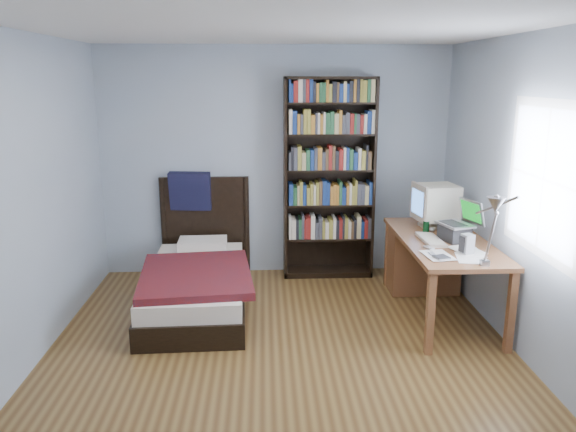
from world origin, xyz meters
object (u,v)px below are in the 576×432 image
at_px(desk_lamp, 495,212).
at_px(speaker, 467,244).
at_px(desk, 427,256).
at_px(keyboard, 431,240).
at_px(crt_monitor, 435,203).
at_px(laptop, 457,229).
at_px(bed, 197,278).
at_px(bookshelf, 329,179).
at_px(soda_can, 426,226).

relative_size(desk_lamp, speaker, 3.86).
bearing_deg(desk, keyboard, -104.66).
relative_size(crt_monitor, laptop, 1.13).
bearing_deg(bed, keyboard, -10.74).
xyz_separation_m(bookshelf, bed, (-1.36, -0.79, -0.83)).
relative_size(desk, keyboard, 3.89).
relative_size(laptop, bed, 0.19).
height_order(laptop, bookshelf, bookshelf).
bearing_deg(desk_lamp, soda_can, 92.33).
distance_m(laptop, keyboard, 0.25).
distance_m(desk_lamp, bed, 2.87).
distance_m(crt_monitor, speaker, 0.88).
bearing_deg(bookshelf, bed, -149.79).
relative_size(desk_lamp, keyboard, 1.55).
relative_size(keyboard, soda_can, 3.96).
xyz_separation_m(speaker, bookshelf, (-0.98, 1.57, 0.28)).
height_order(desk, desk_lamp, desk_lamp).
distance_m(keyboard, bookshelf, 1.48).
height_order(crt_monitor, keyboard, crt_monitor).
height_order(soda_can, bed, bed).
bearing_deg(bed, desk_lamp, -33.15).
distance_m(desk_lamp, speaker, 0.82).
bearing_deg(speaker, laptop, 65.09).
xyz_separation_m(soda_can, bookshelf, (-0.83, 0.88, 0.31)).
xyz_separation_m(desk, crt_monitor, (0.04, -0.03, 0.55)).
height_order(desk, keyboard, keyboard).
relative_size(soda_can, bed, 0.05).
bearing_deg(desk, crt_monitor, -43.12).
bearing_deg(soda_can, keyboard, -98.21).
xyz_separation_m(keyboard, bed, (-2.15, 0.41, -0.48)).
bearing_deg(bed, bookshelf, 30.21).
relative_size(keyboard, bookshelf, 0.19).
bearing_deg(soda_can, crt_monitor, 53.09).
xyz_separation_m(speaker, soda_can, (-0.15, 0.69, -0.03)).
relative_size(crt_monitor, keyboard, 1.02).
distance_m(bookshelf, bed, 1.78).
bearing_deg(speaker, desk, 74.83).
bearing_deg(keyboard, speaker, -64.70).
relative_size(speaker, soda_can, 1.59).
relative_size(desk, bed, 0.82).
distance_m(speaker, soda_can, 0.71).
height_order(desk_lamp, soda_can, desk_lamp).
bearing_deg(crt_monitor, speaker, -88.73).
bearing_deg(desk, laptop, -78.81).
bearing_deg(laptop, bookshelf, 130.99).
distance_m(crt_monitor, bookshelf, 1.20).
bearing_deg(crt_monitor, keyboard, -109.61).
relative_size(desk, desk_lamp, 2.51).
bearing_deg(keyboard, crt_monitor, 68.37).
relative_size(speaker, bed, 0.08).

